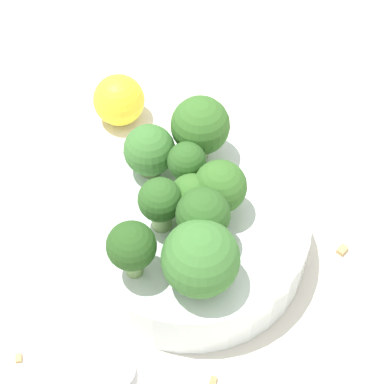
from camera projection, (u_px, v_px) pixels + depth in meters
name	position (u px, v px, depth m)	size (l,w,h in m)	color
ground_plane	(192.00, 250.00, 0.57)	(3.00, 3.00, 0.00)	silver
bowl	(192.00, 233.00, 0.55)	(0.20, 0.20, 0.05)	silver
broccoli_floret_0	(187.00, 163.00, 0.52)	(0.03, 0.03, 0.05)	#7A9E5B
broccoli_floret_1	(192.00, 198.00, 0.51)	(0.04, 0.04, 0.04)	#7A9E5B
broccoli_floret_2	(160.00, 202.00, 0.50)	(0.04, 0.04, 0.05)	#7A9E5B
broccoli_floret_3	(220.00, 187.00, 0.51)	(0.04, 0.04, 0.05)	#8EB770
broccoli_floret_4	(203.00, 216.00, 0.48)	(0.04, 0.04, 0.06)	#84AD66
broccoli_floret_5	(204.00, 127.00, 0.54)	(0.05, 0.05, 0.06)	#84AD66
broccoli_floret_6	(201.00, 259.00, 0.47)	(0.06, 0.06, 0.06)	#8EB770
broccoli_floret_7	(150.00, 151.00, 0.54)	(0.04, 0.04, 0.05)	#7A9E5B
broccoli_floret_8	(132.00, 247.00, 0.47)	(0.04, 0.04, 0.05)	#7A9E5B
lemon_wedge	(119.00, 100.00, 0.65)	(0.05, 0.05, 0.05)	yellow
almond_crumb_0	(273.00, 180.00, 0.61)	(0.01, 0.01, 0.01)	tan
almond_crumb_2	(213.00, 380.00, 0.49)	(0.01, 0.00, 0.01)	#AD7F4C
almond_crumb_3	(343.00, 248.00, 0.56)	(0.01, 0.01, 0.01)	tan
almond_crumb_4	(18.00, 357.00, 0.50)	(0.01, 0.00, 0.01)	tan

